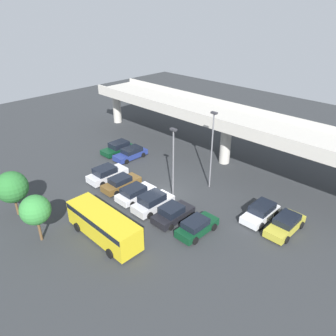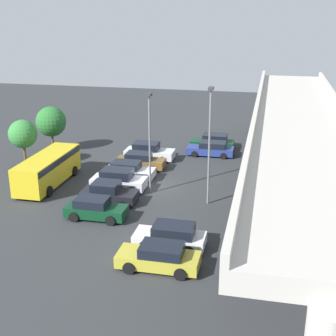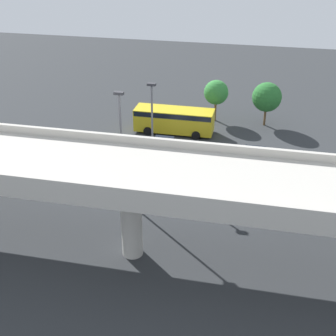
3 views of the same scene
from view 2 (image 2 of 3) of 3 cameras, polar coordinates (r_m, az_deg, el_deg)
The scene contains 17 objects.
ground_plane at distance 39.31m, azimuth -1.70°, elevation -2.28°, with size 97.64×97.64×0.00m, color #2D3033.
highway_overpass at distance 36.57m, azimuth 15.69°, elevation 4.90°, with size 46.93×6.81×7.07m.
parked_car_0 at distance 50.12m, azimuth 5.54°, elevation 3.22°, with size 2.25×4.60×1.54m.
parked_car_1 at distance 47.59m, azimuth 5.25°, elevation 2.34°, with size 2.11×4.71×1.44m.
parked_car_2 at distance 46.19m, azimuth -2.36°, elevation 2.01°, with size 2.26×4.82×1.69m.
parked_car_3 at distance 43.63m, azimuth -3.43°, elevation 0.86°, with size 2.05×4.57×1.50m.
parked_car_4 at distance 41.20m, azimuth -4.82°, elevation -0.29°, with size 2.20×4.36×1.46m.
parked_car_5 at distance 38.65m, azimuth -6.08°, elevation -1.46°, with size 2.20×4.46×1.73m.
parked_car_6 at distance 36.25m, azimuth -7.29°, elevation -3.07°, with size 2.22×4.32×1.61m.
parked_car_7 at distance 33.67m, azimuth -8.86°, elevation -4.92°, with size 2.04×4.33×1.53m.
parked_car_8 at distance 29.43m, azimuth 0.35°, elevation -8.32°, with size 2.15×4.47×1.53m.
parked_car_9 at distance 27.21m, azimuth -1.07°, elevation -10.80°, with size 2.14×4.74×1.50m.
shuttle_bus at distance 40.59m, azimuth -14.43°, elevation 0.07°, with size 8.10×2.75×2.52m.
lamp_post_near_aisle at distance 34.41m, azimuth 5.09°, elevation 3.61°, with size 0.70×0.35×8.92m.
lamp_post_mid_lot at distance 36.51m, azimuth -2.26°, elevation 3.88°, with size 0.70×0.35×8.10m.
tree_front_left at distance 49.73m, azimuth -14.07°, elevation 5.50°, with size 3.09×3.09×4.71m.
tree_front_centre at distance 45.22m, azimuth -17.28°, elevation 3.97°, with size 2.64×2.64×4.53m.
Camera 2 is at (35.51, 9.06, 14.21)m, focal length 50.00 mm.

